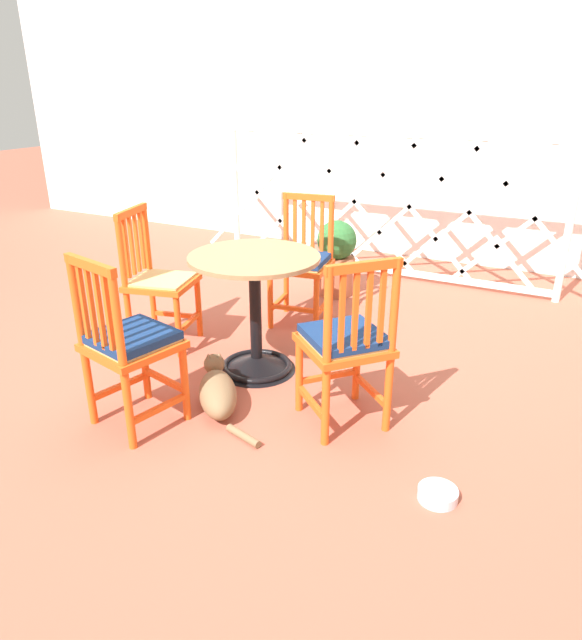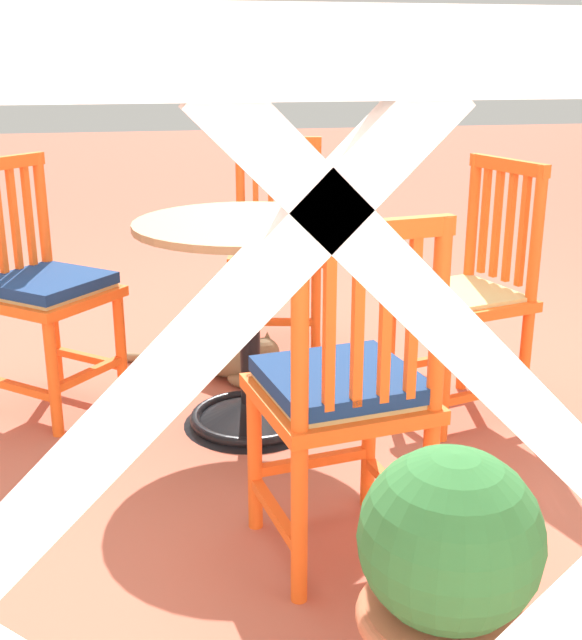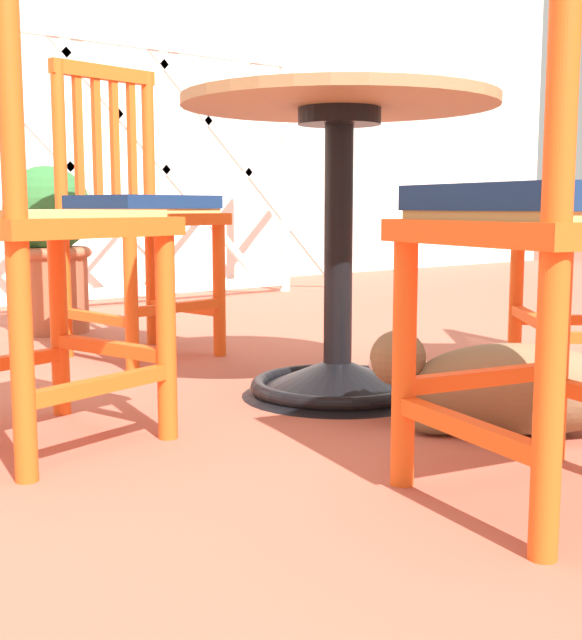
# 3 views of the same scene
# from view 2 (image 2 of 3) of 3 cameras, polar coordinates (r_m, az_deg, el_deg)

# --- Properties ---
(ground_plane) EXTENTS (24.00, 24.00, 0.00)m
(ground_plane) POSITION_cam_2_polar(r_m,az_deg,el_deg) (3.12, -2.65, -5.39)
(ground_plane) COLOR #AD5642
(cafe_table) EXTENTS (0.76, 0.76, 0.73)m
(cafe_table) POSITION_cam_2_polar(r_m,az_deg,el_deg) (2.78, -2.91, -2.02)
(cafe_table) COLOR black
(cafe_table) RESTS_ON ground_plane
(orange_chair_facing_out) EXTENTS (0.45, 0.45, 0.91)m
(orange_chair_facing_out) POSITION_cam_2_polar(r_m,az_deg,el_deg) (2.00, 3.67, -5.35)
(orange_chair_facing_out) COLOR #EA5619
(orange_chair_facing_out) RESTS_ON ground_plane
(orange_chair_tucked_in) EXTENTS (0.48, 0.48, 0.91)m
(orange_chair_tucked_in) POSITION_cam_2_polar(r_m,az_deg,el_deg) (2.91, 12.27, 1.54)
(orange_chair_tucked_in) COLOR #EA5619
(orange_chair_tucked_in) RESTS_ON ground_plane
(orange_chair_near_fence) EXTENTS (0.48, 0.48, 0.91)m
(orange_chair_near_fence) POSITION_cam_2_polar(r_m,az_deg,el_deg) (3.53, -0.98, 5.10)
(orange_chair_near_fence) COLOR #EA5619
(orange_chair_near_fence) RESTS_ON ground_plane
(orange_chair_at_corner) EXTENTS (0.56, 0.56, 0.91)m
(orange_chair_at_corner) POSITION_cam_2_polar(r_m,az_deg,el_deg) (3.01, -17.12, 1.96)
(orange_chair_at_corner) COLOR #EA5619
(orange_chair_at_corner) RESTS_ON ground_plane
(tabby_cat) EXTENTS (0.60, 0.50, 0.23)m
(tabby_cat) POSITION_cam_2_polar(r_m,az_deg,el_deg) (3.28, -4.68, -2.41)
(tabby_cat) COLOR brown
(tabby_cat) RESTS_ON ground_plane
(terracotta_planter) EXTENTS (0.32, 0.32, 0.62)m
(terracotta_planter) POSITION_cam_2_polar(r_m,az_deg,el_deg) (1.52, 10.88, -19.11)
(terracotta_planter) COLOR #B25B3D
(terracotta_planter) RESTS_ON ground_plane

